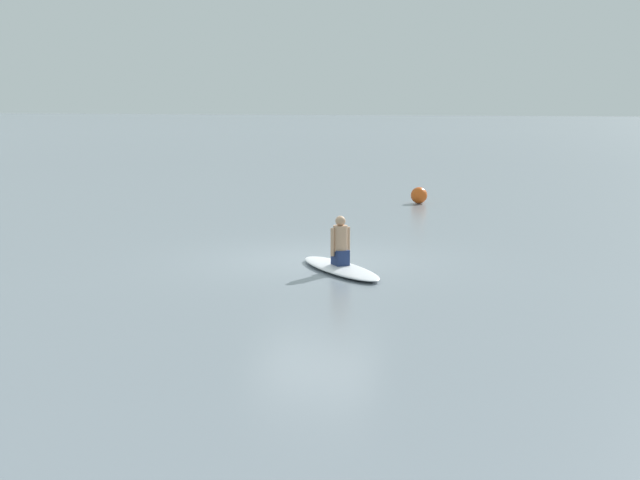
% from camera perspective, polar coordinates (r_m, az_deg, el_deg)
% --- Properties ---
extents(ground_plane, '(400.00, 400.00, 0.00)m').
position_cam_1_polar(ground_plane, '(17.79, -0.29, -1.31)').
color(ground_plane, gray).
extents(surfboard, '(2.48, 2.47, 0.13)m').
position_cam_1_polar(surfboard, '(16.58, 1.33, -1.85)').
color(surfboard, white).
rests_on(surfboard, ground).
extents(person_paddler, '(0.40, 0.40, 0.94)m').
position_cam_1_polar(person_paddler, '(16.49, 1.34, -0.18)').
color(person_paddler, navy).
rests_on(person_paddler, surfboard).
extents(buoy_marker, '(0.53, 0.53, 0.53)m').
position_cam_1_polar(buoy_marker, '(27.89, 6.48, 2.92)').
color(buoy_marker, '#E55919').
rests_on(buoy_marker, ground).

